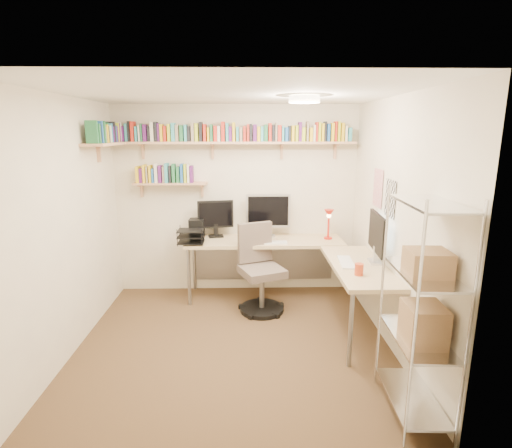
# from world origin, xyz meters

# --- Properties ---
(ground) EXTENTS (3.20, 3.20, 0.00)m
(ground) POSITION_xyz_m (0.00, 0.00, 0.00)
(ground) COLOR #3E291A
(ground) RESTS_ON ground
(room_shell) EXTENTS (3.24, 3.04, 2.52)m
(room_shell) POSITION_xyz_m (0.00, 0.00, 1.55)
(room_shell) COLOR beige
(room_shell) RESTS_ON ground
(wall_shelves) EXTENTS (3.12, 1.09, 0.80)m
(wall_shelves) POSITION_xyz_m (-0.41, 1.30, 2.02)
(wall_shelves) COLOR tan
(wall_shelves) RESTS_ON ground
(corner_desk) EXTENTS (2.40, 2.05, 1.36)m
(corner_desk) POSITION_xyz_m (0.51, 0.95, 0.78)
(corner_desk) COLOR tan
(corner_desk) RESTS_ON ground
(office_chair) EXTENTS (0.62, 0.62, 1.07)m
(office_chair) POSITION_xyz_m (0.30, 0.81, 0.45)
(office_chair) COLOR black
(office_chair) RESTS_ON ground
(wire_rack) EXTENTS (0.41, 0.78, 1.77)m
(wire_rack) POSITION_xyz_m (1.42, -1.14, 0.94)
(wire_rack) COLOR silver
(wire_rack) RESTS_ON ground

